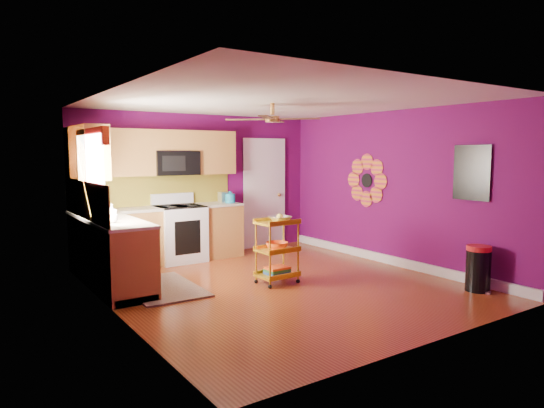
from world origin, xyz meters
TOP-DOWN VIEW (x-y plane):
  - ground at (0.00, 0.00)m, footprint 5.00×5.00m
  - room_envelope at (0.03, 0.00)m, footprint 4.54×5.04m
  - lower_cabinets at (-1.35, 1.82)m, footprint 2.81×2.31m
  - electric_range at (-0.55, 2.17)m, footprint 0.76×0.66m
  - upper_cabinetry at (-1.24, 2.17)m, footprint 2.80×2.30m
  - left_window at (-2.22, 1.05)m, footprint 0.08×1.35m
  - panel_door at (1.35, 2.47)m, footprint 0.95×0.11m
  - right_wall_art at (2.23, -0.34)m, footprint 0.04×2.74m
  - ceiling_fan at (0.00, 0.20)m, footprint 1.01×1.01m
  - shag_rug at (-1.43, 0.74)m, footprint 0.93×1.47m
  - rolling_cart at (0.01, 0.09)m, footprint 0.56×0.41m
  - trash_can at (1.99, -1.71)m, footprint 0.42×0.42m
  - teal_kettle at (0.40, 2.12)m, footprint 0.18×0.18m
  - toaster at (0.40, 2.31)m, footprint 0.22×0.15m
  - soap_bottle_a at (-1.97, 1.07)m, footprint 0.10×0.10m
  - soap_bottle_b at (-2.00, 1.31)m, footprint 0.13×0.13m
  - counter_dish at (-1.86, 1.87)m, footprint 0.28×0.28m
  - counter_cup at (-2.05, 0.78)m, footprint 0.13×0.13m

SIDE VIEW (x-z plane):
  - ground at x=0.00m, z-range 0.00..0.00m
  - shag_rug at x=-1.43m, z-range 0.00..0.02m
  - trash_can at x=1.99m, z-range 0.00..0.60m
  - lower_cabinets at x=-1.35m, z-range -0.04..0.90m
  - electric_range at x=-0.55m, z-range -0.08..1.05m
  - rolling_cart at x=0.01m, z-range 0.01..1.00m
  - counter_dish at x=-1.86m, z-range 0.94..1.01m
  - counter_cup at x=-2.05m, z-range 0.94..1.04m
  - teal_kettle at x=0.40m, z-range 0.92..1.13m
  - panel_door at x=1.35m, z-range -0.05..2.10m
  - soap_bottle_b at x=-2.00m, z-range 0.94..1.11m
  - toaster at x=0.40m, z-range 0.94..1.12m
  - soap_bottle_a at x=-1.97m, z-range 0.94..1.15m
  - right_wall_art at x=2.23m, z-range 0.92..1.96m
  - room_envelope at x=0.03m, z-range 0.37..2.89m
  - left_window at x=-2.22m, z-range 1.20..2.28m
  - upper_cabinetry at x=-1.24m, z-range 1.17..2.43m
  - ceiling_fan at x=0.00m, z-range 2.16..2.42m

